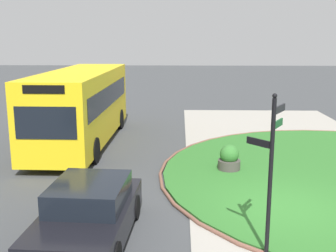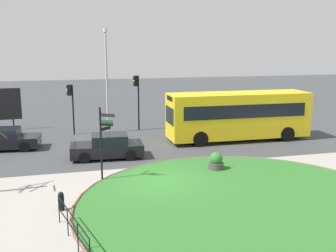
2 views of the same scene
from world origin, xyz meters
name	(u,v)px [view 2 (image 2 of 2)]	position (x,y,z in m)	size (l,w,h in m)	color
ground	(157,183)	(0.00, 0.00, 0.00)	(120.00, 120.00, 0.00)	#3D3F42
sidewalk_paving	(166,196)	(0.00, -1.70, 0.01)	(32.00, 8.60, 0.02)	#9E998E
grass_island	(245,203)	(2.91, -3.39, 0.05)	(13.67, 13.67, 0.10)	#2D6B28
grass_kerb_ring	(245,203)	(2.91, -3.39, 0.06)	(13.98, 13.98, 0.11)	brown
signpost_directional	(103,138)	(-2.37, 0.97, 2.13)	(0.68, 0.82, 3.58)	black
bollard_foreground	(61,201)	(-4.34, -2.17, 0.39)	(0.24, 0.24, 0.77)	black
railing_grass_edge	(72,225)	(-3.97, -5.08, 0.66)	(0.91, 3.61, 1.03)	black
bus_yellow	(238,115)	(7.33, 7.23, 1.74)	(9.63, 2.73, 3.24)	yellow
car_near_lane	(107,147)	(-1.76, 4.98, 0.65)	(4.20, 2.12, 1.38)	black
car_trailing	(4,140)	(-7.75, 8.50, 0.63)	(4.28, 2.24, 1.33)	black
traffic_light_near	(71,98)	(-3.59, 11.87, 2.66)	(0.49, 0.30, 3.62)	black
traffic_light_far	(137,91)	(1.25, 12.08, 3.03)	(0.49, 0.31, 4.15)	black
lamppost_tall	(107,78)	(-0.98, 11.95, 4.05)	(0.32, 0.32, 7.53)	#B7B7BC
planter_near_signpost	(216,162)	(3.39, 1.13, 0.45)	(0.79, 0.79, 0.98)	#47423D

